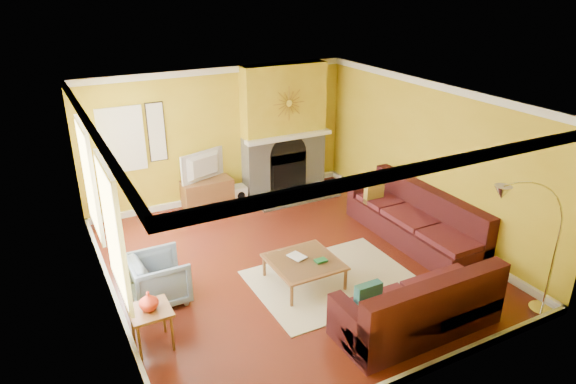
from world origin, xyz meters
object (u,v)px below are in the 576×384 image
side_table (152,328)px  sectional_sofa (379,243)px  arc_lamp (527,255)px  coffee_table (304,272)px  media_console (207,193)px  armchair (159,279)px

side_table → sectional_sofa: bearing=3.2°
arc_lamp → coffee_table: bearing=132.8°
media_console → side_table: (-2.05, -3.75, 0.00)m
side_table → arc_lamp: size_ratio=0.26×
media_console → side_table: same height
coffee_table → media_console: media_console is taller
media_console → side_table: bearing=-118.7°
media_console → armchair: armchair is taller
arc_lamp → sectional_sofa: bearing=110.6°
coffee_table → media_console: 3.39m
arc_lamp → media_console: bearing=112.9°
sectional_sofa → coffee_table: size_ratio=3.81×
side_table → arc_lamp: bearing=-22.3°
sectional_sofa → armchair: bearing=167.3°
media_console → side_table: size_ratio=1.82×
coffee_table → side_table: size_ratio=1.82×
coffee_table → side_table: side_table is taller
armchair → arc_lamp: 4.94m
sectional_sofa → armchair: 3.37m
sectional_sofa → side_table: sectional_sofa is taller
sectional_sofa → media_console: size_ratio=3.81×
media_console → armchair: (-1.71, -2.80, 0.08)m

